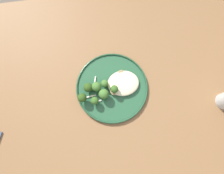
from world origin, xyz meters
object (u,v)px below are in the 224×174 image
Objects in this scene: dinner_plate at (112,88)px; broccoli_floret_center_pile at (95,101)px; seared_scallop_tilted_round at (115,91)px; seared_scallop_rear_pale at (119,78)px; seared_scallop_front_small at (128,85)px; broccoli_floret_near_rim at (113,89)px; broccoli_floret_right_tilted at (96,87)px; seared_scallop_left_edge at (121,91)px; broccoli_floret_small_sprig at (105,84)px; seared_scallop_right_edge at (123,85)px; broccoli_floret_rear_charred at (82,98)px; broccoli_floret_tall_stalk at (104,94)px; seared_scallop_large_seared at (121,73)px; seared_scallop_half_hidden at (130,77)px; broccoli_floret_split_head at (88,88)px.

broccoli_floret_center_pile reaches higher than dinner_plate.
seared_scallop_tilted_round reaches higher than seared_scallop_rear_pale.
broccoli_floret_near_rim is at bearing -165.51° from seared_scallop_front_small.
seared_scallop_left_edge is at bearing -14.53° from broccoli_floret_right_tilted.
broccoli_floret_small_sprig is at bearing 53.99° from broccoli_floret_center_pile.
dinner_plate is 0.02m from seared_scallop_tilted_round.
broccoli_floret_rear_charred reaches higher than seared_scallop_right_edge.
broccoli_floret_tall_stalk is at bearing -158.25° from seared_scallop_right_edge.
seared_scallop_front_small is at bearing -8.56° from seared_scallop_right_edge.
seared_scallop_left_edge is 0.42× the size of broccoli_floret_right_tilted.
seared_scallop_right_edge is 0.17m from broccoli_floret_rear_charred.
seared_scallop_large_seared is 0.08m from broccoli_floret_near_rim.
seared_scallop_left_edge is 0.07m from seared_scallop_large_seared.
broccoli_floret_small_sprig is 0.82× the size of broccoli_floret_rear_charred.
seared_scallop_rear_pale is 0.07m from broccoli_floret_small_sprig.
seared_scallop_large_seared is 0.46× the size of broccoli_floret_near_rim.
seared_scallop_half_hidden is 0.71× the size of broccoli_floret_center_pile.
seared_scallop_left_edge is at bearing -127.55° from seared_scallop_half_hidden.
seared_scallop_left_edge is (-0.01, -0.02, 0.00)m from seared_scallop_right_edge.
broccoli_floret_split_head is at bearing -161.57° from seared_scallop_large_seared.
broccoli_floret_right_tilted reaches higher than broccoli_floret_split_head.
dinner_plate is 0.08m from seared_scallop_half_hidden.
seared_scallop_rear_pale is 0.04m from seared_scallop_front_small.
broccoli_floret_split_head reaches higher than broccoli_floret_center_pile.
seared_scallop_tilted_round is at bearing -117.45° from seared_scallop_rear_pale.
seared_scallop_large_seared is 0.47× the size of broccoli_floret_split_head.
broccoli_floret_split_head is 0.07m from broccoli_floret_tall_stalk.
broccoli_floret_center_pile is (-0.15, -0.08, 0.02)m from seared_scallop_half_hidden.
seared_scallop_rear_pale reaches higher than dinner_plate.
dinner_plate is at bearing 101.99° from broccoli_floret_near_rim.
seared_scallop_half_hidden is at bearing 36.86° from seared_scallop_tilted_round.
seared_scallop_front_small is 0.44× the size of broccoli_floret_right_tilted.
seared_scallop_front_small reaches higher than seared_scallop_right_edge.
broccoli_floret_right_tilted reaches higher than broccoli_floret_near_rim.
broccoli_floret_small_sprig is at bearing -169.43° from seared_scallop_half_hidden.
seared_scallop_large_seared is at bearing 91.01° from seared_scallop_right_edge.
seared_scallop_left_edge is 0.03m from seared_scallop_tilted_round.
seared_scallop_large_seared is 0.16m from broccoli_floret_center_pile.
seared_scallop_large_seared is at bearing 49.46° from dinner_plate.
broccoli_floret_split_head is at bearing 167.09° from seared_scallop_tilted_round.
broccoli_floret_near_rim is 1.10× the size of broccoli_floret_center_pile.
seared_scallop_large_seared reaches higher than dinner_plate.
broccoli_floret_center_pile is (-0.12, -0.10, 0.02)m from seared_scallop_large_seared.
broccoli_floret_center_pile is (-0.12, -0.05, 0.02)m from seared_scallop_right_edge.
broccoli_floret_tall_stalk is (-0.11, -0.06, 0.02)m from seared_scallop_half_hidden.
broccoli_floret_rear_charred is at bearing -170.00° from seared_scallop_front_small.
broccoli_floret_near_rim reaches higher than broccoli_floret_split_head.
broccoli_floret_near_rim is at bearing -12.49° from broccoli_floret_split_head.
broccoli_floret_tall_stalk and broccoli_floret_rear_charred have the same top height.
broccoli_floret_rear_charred is at bearing -161.62° from seared_scallop_half_hidden.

